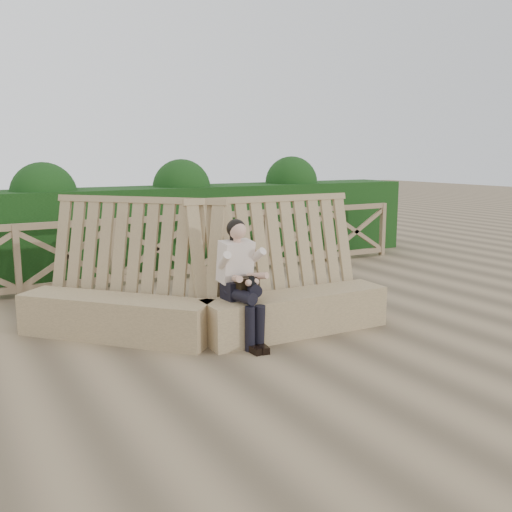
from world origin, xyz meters
TOP-DOWN VIEW (x-y plane):
  - ground at (0.00, 0.00)m, footprint 60.00×60.00m
  - bench at (-0.46, 0.53)m, footprint 4.04×2.37m
  - woman at (-0.26, 0.06)m, footprint 0.39×0.81m
  - guardrail at (0.00, 3.50)m, footprint 10.10×0.09m
  - hedge at (0.00, 4.70)m, footprint 12.00×1.20m

SIDE VIEW (x-z plane):
  - ground at x=0.00m, z-range 0.00..0.00m
  - bench at x=-0.46m, z-range -0.40..1.22m
  - guardrail at x=0.00m, z-range 0.00..1.10m
  - hedge at x=0.00m, z-range 0.00..1.50m
  - woman at x=-0.26m, z-range 0.06..1.46m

